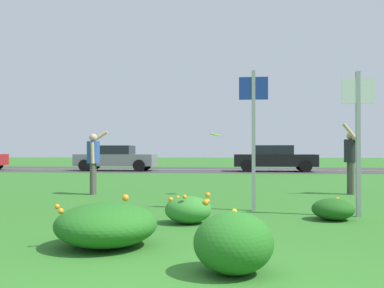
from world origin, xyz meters
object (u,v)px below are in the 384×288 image
sign_post_by_roadside (358,128)px  car_black_center_right (275,158)px  sign_post_near_path (254,126)px  frisbee_lime (215,135)px  car_gray_center_left (116,158)px  person_thrower_blue_shirt (93,158)px  person_catcher_dark_shirt (350,157)px

sign_post_by_roadside → car_black_center_right: sign_post_by_roadside is taller
sign_post_near_path → car_black_center_right: (1.62, 16.97, -0.91)m
frisbee_lime → car_gray_center_left: (-6.48, 13.98, -0.84)m
person_thrower_blue_shirt → frisbee_lime: size_ratio=6.22×
sign_post_by_roadside → person_thrower_blue_shirt: 6.96m
sign_post_near_path → person_thrower_blue_shirt: (-4.14, 2.90, -0.68)m
car_gray_center_left → car_black_center_right: size_ratio=1.00×
sign_post_by_roadside → car_black_center_right: 17.62m
person_thrower_blue_shirt → car_gray_center_left: (-3.25, 14.07, -0.23)m
person_catcher_dark_shirt → person_thrower_blue_shirt: bearing=-173.7°
sign_post_by_roadside → frisbee_lime: sign_post_by_roadside is taller
sign_post_near_path → car_gray_center_left: sign_post_near_path is taller
frisbee_lime → car_black_center_right: bearing=79.7°
person_thrower_blue_shirt → person_catcher_dark_shirt: 6.85m
frisbee_lime → car_black_center_right: size_ratio=0.06×
person_catcher_dark_shirt → car_gray_center_left: person_catcher_dark_shirt is taller
person_catcher_dark_shirt → frisbee_lime: size_ratio=6.90×
person_thrower_blue_shirt → frisbee_lime: bearing=1.5°
sign_post_near_path → car_gray_center_left: bearing=113.5°
car_gray_center_left → sign_post_near_path: bearing=-66.5°
person_catcher_dark_shirt → sign_post_by_roadside: bearing=-101.2°
sign_post_by_roadside → car_black_center_right: size_ratio=0.57×
car_black_center_right → person_catcher_dark_shirt: bearing=-85.5°
person_thrower_blue_shirt → car_black_center_right: 15.21m
sign_post_by_roadside → car_gray_center_left: (-9.21, 17.60, -0.82)m
sign_post_by_roadside → car_black_center_right: (-0.19, 17.60, -0.82)m
car_black_center_right → sign_post_by_roadside: bearing=-89.4°
sign_post_near_path → person_thrower_blue_shirt: 5.10m
sign_post_near_path → person_thrower_blue_shirt: size_ratio=1.60×
person_thrower_blue_shirt → person_catcher_dark_shirt: person_catcher_dark_shirt is taller
person_catcher_dark_shirt → car_black_center_right: size_ratio=0.42×
frisbee_lime → car_black_center_right: (2.54, 13.98, -0.84)m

